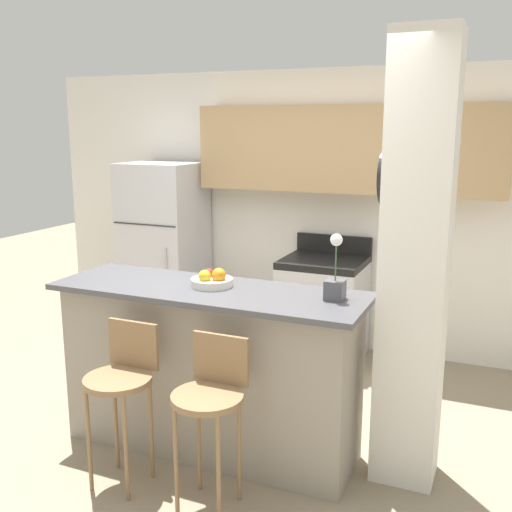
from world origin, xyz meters
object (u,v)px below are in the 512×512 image
object	(u,v)px
refrigerator	(164,251)
orchid_vase	(335,280)
stove_range	(323,308)
fruit_bowl	(212,280)
trash_bin	(206,330)
bar_stool_left	(122,380)
bar_stool_right	(211,397)

from	to	relation	value
refrigerator	orchid_vase	distance (m)	2.80
stove_range	refrigerator	bearing A→B (deg)	-179.34
refrigerator	stove_range	distance (m)	1.67
refrigerator	fruit_bowl	world-z (taller)	refrigerator
orchid_vase	trash_bin	bearing A→B (deg)	138.02
trash_bin	stove_range	bearing A→B (deg)	13.30
bar_stool_left	trash_bin	world-z (taller)	bar_stool_left
bar_stool_left	refrigerator	bearing A→B (deg)	116.33
bar_stool_right	trash_bin	world-z (taller)	bar_stool_right
stove_range	trash_bin	xyz separation A→B (m)	(-1.05, -0.25, -0.27)
bar_stool_right	fruit_bowl	xyz separation A→B (m)	(-0.28, 0.57, 0.48)
fruit_bowl	trash_bin	bearing A→B (deg)	119.65
refrigerator	fruit_bowl	distance (m)	2.25
fruit_bowl	trash_bin	size ratio (longest dim) A/B	0.69
bar_stool_left	bar_stool_right	world-z (taller)	same
bar_stool_right	stove_range	bearing A→B (deg)	92.05
refrigerator	fruit_bowl	bearing A→B (deg)	-50.47
refrigerator	orchid_vase	size ratio (longest dim) A/B	4.44
bar_stool_right	refrigerator	bearing A→B (deg)	126.62
stove_range	fruit_bowl	xyz separation A→B (m)	(-0.20, -1.74, 0.65)
refrigerator	bar_stool_right	bearing A→B (deg)	-53.38
refrigerator	bar_stool_right	world-z (taller)	refrigerator
stove_range	bar_stool_left	distance (m)	2.37
refrigerator	bar_stool_left	size ratio (longest dim) A/B	1.81
orchid_vase	fruit_bowl	xyz separation A→B (m)	(-0.78, -0.02, -0.08)
refrigerator	trash_bin	size ratio (longest dim) A/B	4.49
bar_stool_left	trash_bin	xyz separation A→B (m)	(-0.56, 2.06, -0.44)
fruit_bowl	trash_bin	world-z (taller)	fruit_bowl
refrigerator	trash_bin	xyz separation A→B (m)	(0.57, -0.23, -0.66)
stove_range	bar_stool_right	world-z (taller)	stove_range
orchid_vase	trash_bin	xyz separation A→B (m)	(-1.63, 1.47, -1.00)
bar_stool_right	orchid_vase	bearing A→B (deg)	49.98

